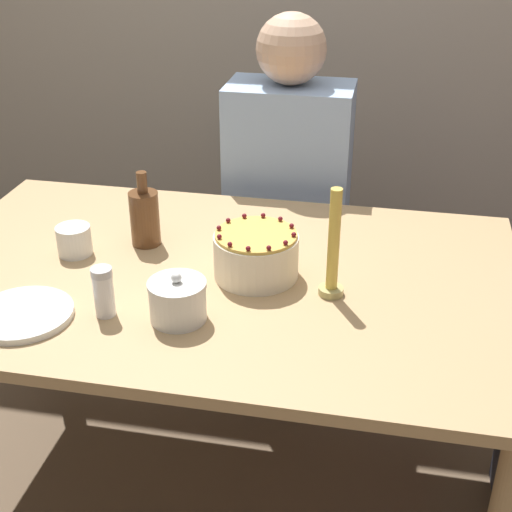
% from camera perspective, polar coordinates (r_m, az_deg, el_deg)
% --- Properties ---
extents(ground_plane, '(12.00, 12.00, 0.00)m').
position_cam_1_polar(ground_plane, '(2.24, -2.76, -17.64)').
color(ground_plane, brown).
extents(dining_table, '(1.52, 0.95, 0.72)m').
position_cam_1_polar(dining_table, '(1.84, -3.20, -4.04)').
color(dining_table, tan).
rests_on(dining_table, ground_plane).
extents(cake, '(0.21, 0.21, 0.13)m').
position_cam_1_polar(cake, '(1.75, -0.00, 0.11)').
color(cake, '#EFE5CC').
rests_on(cake, dining_table).
extents(sugar_bowl, '(0.13, 0.13, 0.12)m').
position_cam_1_polar(sugar_bowl, '(1.59, -6.29, -3.55)').
color(sugar_bowl, silver).
rests_on(sugar_bowl, dining_table).
extents(sugar_shaker, '(0.05, 0.05, 0.12)m').
position_cam_1_polar(sugar_shaker, '(1.63, -12.10, -2.80)').
color(sugar_shaker, white).
rests_on(sugar_shaker, dining_table).
extents(plate_stack, '(0.23, 0.23, 0.02)m').
position_cam_1_polar(plate_stack, '(1.69, -18.16, -4.46)').
color(plate_stack, silver).
rests_on(plate_stack, dining_table).
extents(candle, '(0.06, 0.06, 0.27)m').
position_cam_1_polar(candle, '(1.65, 6.19, 0.22)').
color(candle, tan).
rests_on(candle, dining_table).
extents(bottle, '(0.08, 0.08, 0.21)m').
position_cam_1_polar(bottle, '(1.92, -8.90, 3.11)').
color(bottle, brown).
rests_on(bottle, dining_table).
extents(cup, '(0.09, 0.09, 0.08)m').
position_cam_1_polar(cup, '(1.92, -14.35, 1.22)').
color(cup, white).
rests_on(cup, dining_table).
extents(person_man_blue_shirt, '(0.40, 0.34, 1.25)m').
position_cam_1_polar(person_man_blue_shirt, '(2.45, 2.52, 2.58)').
color(person_man_blue_shirt, '#595960').
rests_on(person_man_blue_shirt, ground_plane).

